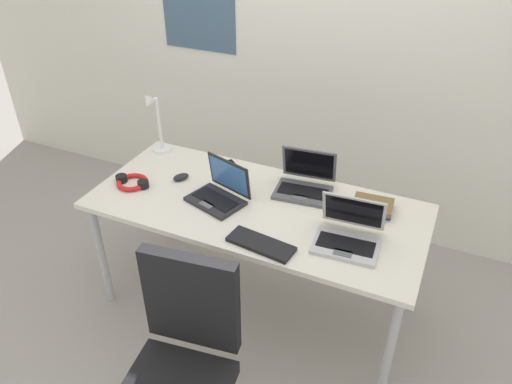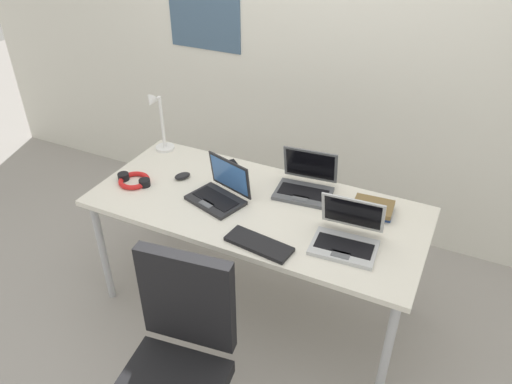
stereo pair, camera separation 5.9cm
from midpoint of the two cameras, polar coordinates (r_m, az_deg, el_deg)
ground_plane at (r=3.12m, az=0.56°, el=-12.68°), size 12.00×12.00×0.00m
wall_back at (r=3.33m, az=9.15°, el=16.50°), size 6.00×0.13×2.60m
desk at (r=2.67m, az=0.64°, el=-2.46°), size 1.80×0.80×0.74m
desk_lamp at (r=3.11m, az=-10.67°, el=7.89°), size 0.12×0.18×0.40m
laptop_front_right at (r=2.66m, az=-3.58°, el=-0.05°), size 0.35×0.30×0.22m
laptop_back_right at (r=2.39m, az=11.18°, el=-5.10°), size 0.32×0.30×0.22m
laptop_far_corner at (r=2.74m, az=6.38°, el=0.88°), size 0.33×0.29×0.23m
external_keyboard at (r=2.35m, az=1.06°, el=-6.07°), size 0.34×0.16×0.02m
computer_mouse at (r=2.88m, az=-7.96°, el=1.86°), size 0.10×0.11×0.03m
cell_phone at (r=3.00m, az=-3.02°, el=3.26°), size 0.14×0.14×0.01m
headphones at (r=2.89m, az=-13.41°, el=1.33°), size 0.21×0.18×0.04m
book_stack at (r=2.64m, az=14.15°, el=-1.83°), size 0.22×0.18×0.05m
office_chair at (r=2.29m, az=-8.48°, el=-20.87°), size 0.52×0.56×0.97m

